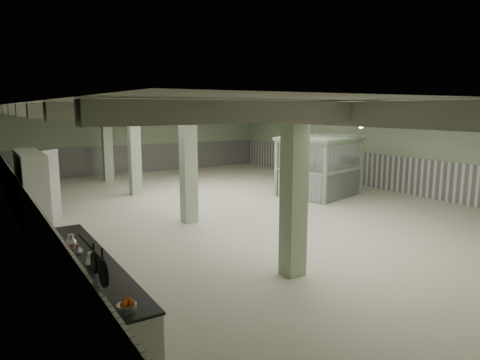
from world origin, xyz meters
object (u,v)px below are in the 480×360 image
prep_counter (87,285)px  walkin_cooler (32,189)px  filing_cabinet (349,174)px  guard_booth (319,155)px

prep_counter → walkin_cooler: 6.27m
prep_counter → filing_cabinet: size_ratio=3.37×
walkin_cooler → filing_cabinet: 12.05m
walkin_cooler → filing_cabinet: (12.00, -0.91, -0.42)m
walkin_cooler → guard_booth: bearing=-4.8°
walkin_cooler → prep_counter: bearing=-89.2°
prep_counter → filing_cabinet: 13.06m
filing_cabinet → prep_counter: bearing=-176.7°
walkin_cooler → filing_cabinet: size_ratio=1.71×
guard_booth → walkin_cooler: bearing=160.6°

